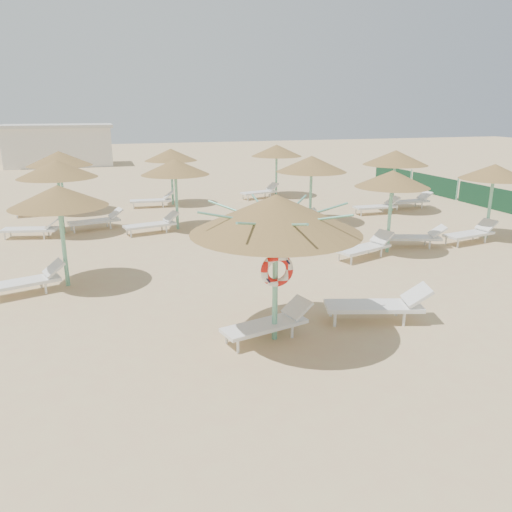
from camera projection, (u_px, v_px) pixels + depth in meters
name	position (u px, v px, depth m)	size (l,w,h in m)	color
ground	(280.00, 336.00, 10.23)	(120.00, 120.00, 0.00)	tan
main_palapa	(276.00, 215.00, 9.40)	(3.29, 3.29, 2.95)	#6CBC9D
lounger_main_a	(270.00, 323.00, 10.07)	(1.99, 1.00, 0.69)	white
lounger_main_b	(380.00, 304.00, 10.86)	(2.34, 1.29, 0.81)	white
palapa_field	(234.00, 165.00, 19.80)	(18.45, 13.96, 2.72)	#6CBC9D
service_hut	(59.00, 145.00, 40.00)	(8.40, 4.40, 3.25)	silver
windbreak_fence	(488.00, 197.00, 23.24)	(0.08, 19.84, 1.10)	#1A4F32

